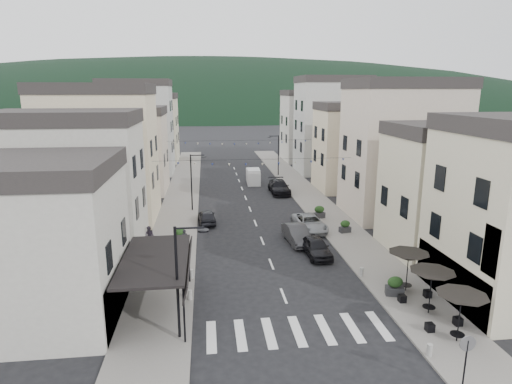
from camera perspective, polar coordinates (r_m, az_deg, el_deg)
ground at (r=22.10m, az=6.68°, el=-20.62°), size 700.00×700.00×0.00m
sidewalk_left at (r=51.36m, az=-9.86°, el=-0.67°), size 4.00×76.00×0.12m
sidewalk_right at (r=52.66m, az=6.65°, el=-0.22°), size 4.00×76.00×0.12m
hill_backdrop at (r=318.06m, az=-6.02°, el=11.03°), size 640.00×360.00×70.00m
boutique_building at (r=26.62m, az=-30.90°, el=-6.83°), size 12.00×8.00×8.00m
boutique_awning at (r=24.72m, az=-12.72°, el=-8.85°), size 3.77×7.50×3.28m
buildings_row_left at (r=56.77m, az=-16.93°, el=6.49°), size 10.20×54.16×14.00m
buildings_row_right at (r=57.92m, az=12.58°, el=7.07°), size 10.20×54.16×14.50m
cafe_terrace at (r=25.93m, az=22.41°, el=-10.31°), size 2.50×8.10×2.53m
streetlamp_left_near at (r=21.62m, az=-9.78°, el=-10.34°), size 1.70×0.56×6.00m
streetlamp_left_far at (r=44.64m, az=-8.28°, el=2.07°), size 1.70×0.56×6.00m
streetlamp_right_far at (r=63.23m, az=2.76°, el=5.48°), size 1.70×0.56×6.00m
traffic_sign at (r=20.45m, az=26.27°, el=-18.68°), size 0.70×0.07×2.70m
bollards at (r=26.53m, az=3.91°, el=-13.32°), size 11.66×10.26×0.60m
bunting_near at (r=40.59m, az=-0.25°, el=3.89°), size 19.00×0.28×0.62m
bunting_far at (r=56.36m, az=-2.10°, el=6.53°), size 19.00×0.28×0.62m
parked_car_a at (r=33.18m, az=7.99°, el=-7.25°), size 1.97×4.33×1.44m
parked_car_b at (r=35.73m, az=5.49°, el=-5.62°), size 1.95×4.63×1.49m
parked_car_c at (r=39.00m, az=7.13°, el=-4.10°), size 2.71×5.19×1.40m
parked_car_d at (r=52.66m, az=3.10°, el=0.68°), size 2.25×5.51×1.60m
parked_car_e at (r=40.95m, az=-6.57°, el=-3.29°), size 1.83×3.98×1.32m
delivery_van at (r=58.24m, az=-0.38°, el=2.14°), size 1.86×4.35×2.06m
pedestrian_a at (r=34.45m, az=-9.47°, el=-6.21°), size 0.59×0.41×1.55m
pedestrian_b at (r=35.51m, az=-14.01°, el=-5.75°), size 0.97×0.87×1.65m
planter_la at (r=30.07m, az=-13.94°, el=-9.77°), size 1.13×0.68×1.22m
planter_lb at (r=36.10m, az=-10.03°, el=-5.71°), size 1.10×0.76×1.12m
planter_ra at (r=27.99m, az=18.04°, el=-11.85°), size 1.20×0.86×1.21m
planter_rb at (r=38.65m, az=11.79°, el=-4.52°), size 1.07×0.73×1.10m
planter_rc at (r=42.45m, az=8.43°, el=-2.66°), size 1.26×1.00×1.24m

